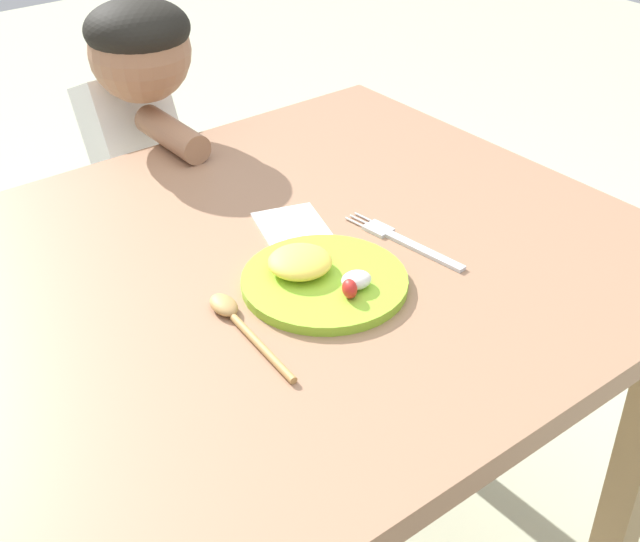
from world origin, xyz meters
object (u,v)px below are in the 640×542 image
at_px(plate, 320,277).
at_px(person, 142,186).
at_px(spoon, 236,319).
at_px(fork, 404,241).

relative_size(plate, person, 0.24).
height_order(plate, spoon, plate).
height_order(plate, person, person).
distance_m(plate, fork, 0.17).
height_order(fork, person, person).
xyz_separation_m(plate, fork, (0.17, 0.01, -0.01)).
xyz_separation_m(fork, spoon, (-0.31, -0.01, 0.00)).
bearing_deg(person, spoon, 72.88).
xyz_separation_m(plate, spoon, (-0.14, -0.00, -0.01)).
bearing_deg(plate, fork, 3.65).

